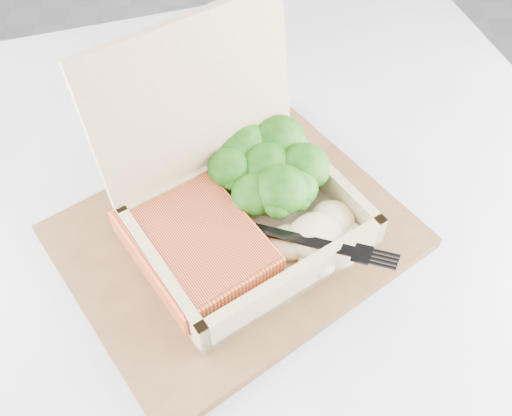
{
  "coord_description": "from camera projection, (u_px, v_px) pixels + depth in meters",
  "views": [
    {
      "loc": [
        0.33,
        -0.17,
        1.24
      ],
      "look_at": [
        0.33,
        0.17,
        0.81
      ],
      "focal_mm": 40.0,
      "sensor_mm": 36.0,
      "label": 1
    }
  ],
  "objects": [
    {
      "name": "cafe_table",
      "position": [
        230.0,
        355.0,
        0.71
      ],
      "size": [
        1.1,
        1.1,
        0.76
      ],
      "rotation": [
        0.0,
        0.0,
        0.28
      ],
      "color": "black",
      "rests_on": "floor"
    },
    {
      "name": "serving_tray",
      "position": [
        235.0,
        237.0,
        0.57
      ],
      "size": [
        0.41,
        0.39,
        0.01
      ],
      "primitive_type": "cube",
      "rotation": [
        0.0,
        0.0,
        0.61
      ],
      "color": "brown",
      "rests_on": "cafe_table"
    },
    {
      "name": "takeout_container",
      "position": [
        232.0,
        190.0,
        0.54
      ],
      "size": [
        0.27,
        0.26,
        0.19
      ],
      "rotation": [
        0.0,
        0.0,
        0.57
      ],
      "color": "tan",
      "rests_on": "serving_tray"
    },
    {
      "name": "salmon_fillet",
      "position": [
        195.0,
        244.0,
        0.53
      ],
      "size": [
        0.16,
        0.17,
        0.03
      ],
      "primitive_type": "cube",
      "rotation": [
        0.0,
        0.0,
        0.6
      ],
      "color": "orange",
      "rests_on": "takeout_container"
    },
    {
      "name": "broccoli_pile",
      "position": [
        267.0,
        172.0,
        0.57
      ],
      "size": [
        0.13,
        0.13,
        0.05
      ],
      "primitive_type": null,
      "color": "#2F7C1B",
      "rests_on": "takeout_container"
    },
    {
      "name": "mashed_potatoes",
      "position": [
        316.0,
        236.0,
        0.53
      ],
      "size": [
        0.09,
        0.08,
        0.03
      ],
      "primitive_type": "ellipsoid",
      "color": "tan",
      "rests_on": "takeout_container"
    },
    {
      "name": "plastic_fork",
      "position": [
        284.0,
        233.0,
        0.52
      ],
      "size": [
        0.13,
        0.07,
        0.02
      ],
      "rotation": [
        0.0,
        0.0,
        4.28
      ],
      "color": "black",
      "rests_on": "mashed_potatoes"
    },
    {
      "name": "receipt",
      "position": [
        176.0,
        129.0,
        0.67
      ],
      "size": [
        0.11,
        0.15,
        0.0
      ],
      "primitive_type": "cube",
      "rotation": [
        0.0,
        0.0,
        0.26
      ],
      "color": "white",
      "rests_on": "cafe_table"
    }
  ]
}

